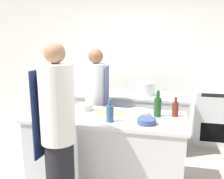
{
  "coord_description": "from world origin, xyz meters",
  "views": [
    {
      "loc": [
        0.71,
        -2.77,
        1.82
      ],
      "look_at": [
        0.0,
        0.35,
        1.13
      ],
      "focal_mm": 40.0,
      "sensor_mm": 36.0,
      "label": 1
    }
  ],
  "objects_px": {
    "bowl_mixing_large": "(85,107)",
    "bowl_prep_small": "(139,113)",
    "stockpot": "(146,89)",
    "chef_at_stove": "(97,104)",
    "oven_range": "(222,115)",
    "bottle_wine": "(158,106)",
    "bowl_ceramic_blue": "(147,121)",
    "chef_at_prep_near": "(58,134)",
    "bottle_vinegar": "(175,109)",
    "bottle_olive_oil": "(110,113)",
    "cup": "(59,114)"
  },
  "relations": [
    {
      "from": "chef_at_prep_near",
      "to": "bowl_mixing_large",
      "type": "distance_m",
      "value": 0.83
    },
    {
      "from": "chef_at_prep_near",
      "to": "bottle_wine",
      "type": "xyz_separation_m",
      "value": [
        0.91,
        0.78,
        0.12
      ]
    },
    {
      "from": "bottle_olive_oil",
      "to": "cup",
      "type": "bearing_deg",
      "value": -178.74
    },
    {
      "from": "chef_at_stove",
      "to": "stockpot",
      "type": "distance_m",
      "value": 0.86
    },
    {
      "from": "stockpot",
      "to": "chef_at_stove",
      "type": "bearing_deg",
      "value": -142.9
    },
    {
      "from": "oven_range",
      "to": "chef_at_stove",
      "type": "distance_m",
      "value": 2.27
    },
    {
      "from": "oven_range",
      "to": "stockpot",
      "type": "bearing_deg",
      "value": -157.76
    },
    {
      "from": "bottle_wine",
      "to": "bowl_mixing_large",
      "type": "xyz_separation_m",
      "value": [
        -0.92,
        0.04,
        -0.08
      ]
    },
    {
      "from": "bowl_ceramic_blue",
      "to": "stockpot",
      "type": "height_order",
      "value": "stockpot"
    },
    {
      "from": "chef_at_prep_near",
      "to": "bottle_olive_oil",
      "type": "xyz_separation_m",
      "value": [
        0.4,
        0.47,
        0.09
      ]
    },
    {
      "from": "bowl_prep_small",
      "to": "cup",
      "type": "bearing_deg",
      "value": -160.45
    },
    {
      "from": "chef_at_prep_near",
      "to": "bowl_prep_small",
      "type": "relative_size",
      "value": 6.63
    },
    {
      "from": "bottle_wine",
      "to": "cup",
      "type": "height_order",
      "value": "bottle_wine"
    },
    {
      "from": "chef_at_stove",
      "to": "bottle_olive_oil",
      "type": "relative_size",
      "value": 6.39
    },
    {
      "from": "chef_at_stove",
      "to": "oven_range",
      "type": "bearing_deg",
      "value": 112.84
    },
    {
      "from": "bottle_wine",
      "to": "bowl_ceramic_blue",
      "type": "relative_size",
      "value": 1.49
    },
    {
      "from": "cup",
      "to": "bottle_wine",
      "type": "bearing_deg",
      "value": 16.25
    },
    {
      "from": "bottle_olive_oil",
      "to": "stockpot",
      "type": "xyz_separation_m",
      "value": [
        0.27,
        1.39,
        0.0
      ]
    },
    {
      "from": "chef_at_prep_near",
      "to": "chef_at_stove",
      "type": "height_order",
      "value": "chef_at_prep_near"
    },
    {
      "from": "cup",
      "to": "bowl_prep_small",
      "type": "bearing_deg",
      "value": 19.55
    },
    {
      "from": "bottle_olive_oil",
      "to": "stockpot",
      "type": "bearing_deg",
      "value": 79.24
    },
    {
      "from": "oven_range",
      "to": "bowl_mixing_large",
      "type": "xyz_separation_m",
      "value": [
        -1.97,
        -1.57,
        0.46
      ]
    },
    {
      "from": "oven_range",
      "to": "bowl_prep_small",
      "type": "bearing_deg",
      "value": -128.22
    },
    {
      "from": "bowl_ceramic_blue",
      "to": "cup",
      "type": "height_order",
      "value": "cup"
    },
    {
      "from": "chef_at_stove",
      "to": "bottle_wine",
      "type": "xyz_separation_m",
      "value": [
        0.92,
        -0.57,
        0.18
      ]
    },
    {
      "from": "cup",
      "to": "chef_at_stove",
      "type": "bearing_deg",
      "value": 78.1
    },
    {
      "from": "bowl_ceramic_blue",
      "to": "stockpot",
      "type": "distance_m",
      "value": 1.38
    },
    {
      "from": "bowl_ceramic_blue",
      "to": "bottle_wine",
      "type": "bearing_deg",
      "value": 70.72
    },
    {
      "from": "bowl_prep_small",
      "to": "bowl_ceramic_blue",
      "type": "bearing_deg",
      "value": -67.02
    },
    {
      "from": "bottle_vinegar",
      "to": "bowl_ceramic_blue",
      "type": "distance_m",
      "value": 0.46
    },
    {
      "from": "bowl_mixing_large",
      "to": "bottle_vinegar",
      "type": "bearing_deg",
      "value": 0.09
    },
    {
      "from": "bowl_mixing_large",
      "to": "cup",
      "type": "xyz_separation_m",
      "value": [
        -0.19,
        -0.37,
        0.0
      ]
    },
    {
      "from": "oven_range",
      "to": "bottle_wine",
      "type": "xyz_separation_m",
      "value": [
        -1.06,
        -1.62,
        0.55
      ]
    },
    {
      "from": "bottle_olive_oil",
      "to": "bottle_wine",
      "type": "xyz_separation_m",
      "value": [
        0.51,
        0.31,
        0.02
      ]
    },
    {
      "from": "bowl_mixing_large",
      "to": "bowl_prep_small",
      "type": "bearing_deg",
      "value": -4.13
    },
    {
      "from": "oven_range",
      "to": "chef_at_stove",
      "type": "relative_size",
      "value": 0.59
    },
    {
      "from": "bowl_prep_small",
      "to": "stockpot",
      "type": "bearing_deg",
      "value": 91.1
    },
    {
      "from": "bottle_wine",
      "to": "cup",
      "type": "xyz_separation_m",
      "value": [
        -1.11,
        -0.32,
        -0.08
      ]
    },
    {
      "from": "chef_at_prep_near",
      "to": "bowl_mixing_large",
      "type": "xyz_separation_m",
      "value": [
        -0.01,
        0.83,
        0.04
      ]
    },
    {
      "from": "oven_range",
      "to": "stockpot",
      "type": "xyz_separation_m",
      "value": [
        -1.3,
        -0.53,
        0.52
      ]
    },
    {
      "from": "oven_range",
      "to": "cup",
      "type": "bearing_deg",
      "value": -138.17
    },
    {
      "from": "cup",
      "to": "stockpot",
      "type": "xyz_separation_m",
      "value": [
        0.87,
        1.41,
        0.06
      ]
    },
    {
      "from": "bottle_vinegar",
      "to": "bowl_prep_small",
      "type": "distance_m",
      "value": 0.43
    },
    {
      "from": "chef_at_prep_near",
      "to": "oven_range",
      "type": "bearing_deg",
      "value": -31.67
    },
    {
      "from": "chef_at_prep_near",
      "to": "bowl_ceramic_blue",
      "type": "bearing_deg",
      "value": -50.84
    },
    {
      "from": "bottle_vinegar",
      "to": "bottle_wine",
      "type": "relative_size",
      "value": 0.75
    },
    {
      "from": "bowl_prep_small",
      "to": "bowl_ceramic_blue",
      "type": "height_order",
      "value": "same"
    },
    {
      "from": "stockpot",
      "to": "bowl_mixing_large",
      "type": "bearing_deg",
      "value": -122.93
    },
    {
      "from": "bowl_mixing_large",
      "to": "chef_at_prep_near",
      "type": "bearing_deg",
      "value": -89.57
    },
    {
      "from": "bottle_olive_oil",
      "to": "bowl_mixing_large",
      "type": "xyz_separation_m",
      "value": [
        -0.41,
        0.35,
        -0.06
      ]
    }
  ]
}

